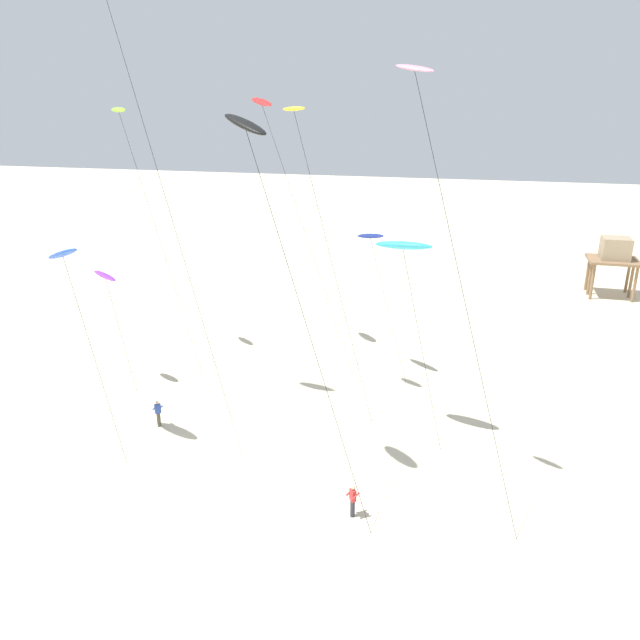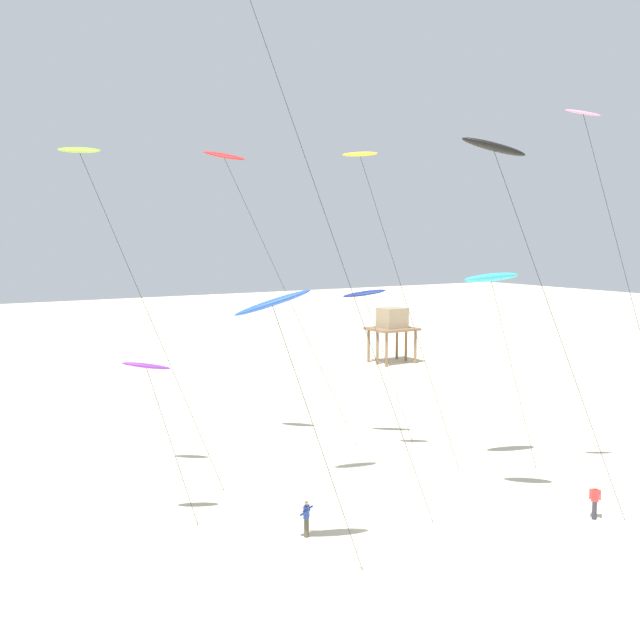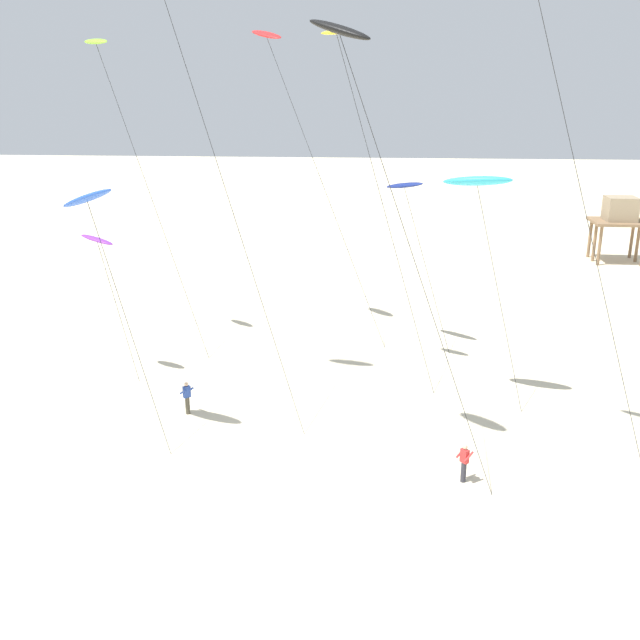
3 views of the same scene
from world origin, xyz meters
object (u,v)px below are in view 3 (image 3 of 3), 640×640
Objects in this scene: kite_flyer_nearest at (187,397)px; stilt_house at (620,215)px; kite_flyer_middle at (464,462)px; kite_red at (268,38)px; kite_purple at (97,241)px; kite_cyan at (477,181)px; kite_yellow at (339,40)px; kite_black at (340,33)px; kite_blue at (87,200)px; kite_lime at (98,48)px; kite_navy at (405,186)px.

stilt_house is (30.50, 34.22, 3.36)m from kite_flyer_nearest.
kite_red is at bearing 119.01° from kite_flyer_middle.
kite_purple is (-7.96, -8.75, -10.36)m from kite_red.
kite_cyan is 6.92× the size of kite_flyer_middle.
stilt_house is (23.56, 28.38, -13.14)m from kite_yellow.
kite_black is 2.26× the size of kite_purple.
kite_black is (5.16, -16.85, -0.74)m from kite_red.
kite_flyer_nearest is (-6.94, -5.84, -16.50)m from kite_yellow.
kite_cyan is at bearing -43.39° from kite_red.
kite_cyan is at bearing -118.21° from stilt_house.
kite_flyer_nearest is at bearing 157.24° from kite_flyer_middle.
kite_red is 17.63m from kite_black.
kite_blue is 14.85m from kite_lime.
kite_lime is 20.49m from kite_flyer_nearest.
stilt_house is at bearing 48.29° from kite_flyer_nearest.
kite_flyer_nearest is at bearing -134.54° from kite_navy.
kite_purple is at bearing -159.42° from kite_navy.
kite_flyer_middle is at bearing -96.09° from kite_cyan.
kite_cyan is (19.23, -1.90, 3.52)m from kite_purple.
kite_flyer_middle is at bearing -62.55° from kite_yellow.
kite_navy is (17.30, 0.45, -7.56)m from kite_lime.
kite_flyer_nearest is (-10.55, -10.72, -8.83)m from kite_navy.
kite_lime reaches higher than kite_cyan.
kite_yellow reaches higher than kite_navy.
kite_flyer_nearest is 0.29× the size of stilt_house.
stilt_house is (33.46, 36.78, -6.60)m from kite_blue.
kite_lime is 14.39m from kite_yellow.
kite_navy is at bearing 53.53° from kite_yellow.
stilt_house is (17.74, 39.57, 3.36)m from kite_flyer_middle.
kite_lime is at bearing -161.01° from kite_red.
kite_black is 10.68× the size of kite_flyer_nearest.
kite_blue is at bearing -139.70° from kite_yellow.
kite_black is 45.97m from stilt_house.
kite_red reaches higher than kite_cyan.
kite_lime is at bearing 123.29° from kite_flyer_nearest.
kite_lime reaches higher than kite_flyer_middle.
stilt_house is at bearing 32.73° from kite_lime.
kite_lime is 29.89m from kite_flyer_middle.
kite_purple reaches higher than kite_flyer_nearest.
stilt_house is (19.95, 23.49, -5.47)m from kite_navy.
kite_black is 1.54× the size of kite_cyan.
kite_navy is at bearing -18.16° from kite_red.
kite_cyan is at bearing 11.45° from kite_flyer_nearest.
kite_lime is at bearing 141.30° from kite_flyer_middle.
kite_flyer_middle is (15.72, -2.79, -9.95)m from kite_blue.
stilt_house is at bearing 61.79° from kite_cyan.
kite_purple is at bearing 148.34° from kite_black.
kite_cyan is 6.92× the size of kite_flyer_nearest.
kite_flyer_nearest is (-13.62, -2.76, -10.18)m from kite_cyan.
stilt_house is at bearing 49.67° from kite_navy.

